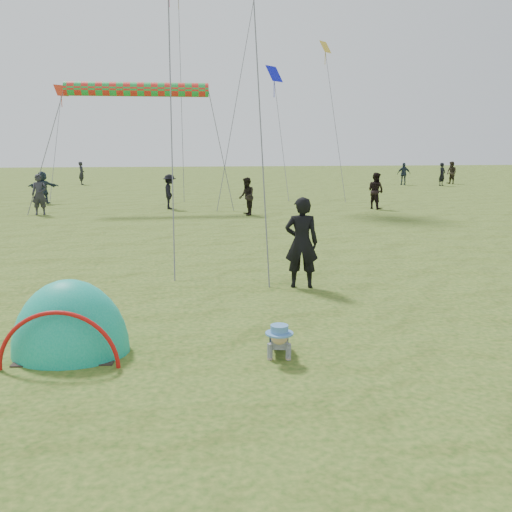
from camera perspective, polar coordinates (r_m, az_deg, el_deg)
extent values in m
plane|color=#224913|center=(7.68, -2.35, -12.19)|extent=(140.00, 140.00, 0.00)
ellipsoid|color=#059E80|center=(9.00, -17.94, -9.16)|extent=(1.83, 1.55, 2.21)
imported|color=black|center=(12.15, 4.57, 1.35)|extent=(0.78, 0.59, 1.95)
imported|color=#2A2932|center=(26.41, -20.84, 5.77)|extent=(0.66, 0.45, 1.76)
imported|color=black|center=(27.55, 11.88, 6.40)|extent=(0.98, 1.04, 1.70)
imported|color=black|center=(44.81, -17.04, 7.92)|extent=(0.51, 0.69, 1.70)
imported|color=black|center=(24.52, -0.94, 5.98)|extent=(0.65, 0.81, 1.62)
imported|color=#24303F|center=(44.03, 14.56, 7.96)|extent=(1.02, 0.57, 1.63)
imported|color=black|center=(27.20, -8.63, 6.38)|extent=(0.64, 1.07, 1.63)
imported|color=#283545|center=(31.41, -20.54, 6.45)|extent=(1.53, 0.50, 1.65)
imported|color=black|center=(43.89, 18.11, 7.77)|extent=(0.73, 0.67, 1.66)
imported|color=#30281F|center=(46.09, 18.97, 7.88)|extent=(0.87, 0.99, 1.70)
cylinder|color=red|center=(27.71, -11.77, 16.00)|extent=(6.49, 0.64, 0.64)
plane|color=#0D12D4|center=(35.69, 1.83, 17.76)|extent=(1.16, 1.16, 0.95)
plane|color=red|center=(37.36, -18.93, 15.39)|extent=(0.82, 0.82, 0.67)
plane|color=yellow|center=(35.52, 6.95, 20.04)|extent=(0.83, 0.83, 0.68)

